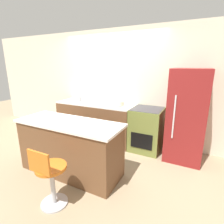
{
  "coord_description": "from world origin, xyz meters",
  "views": [
    {
      "loc": [
        1.92,
        -3.13,
        1.81
      ],
      "look_at": [
        0.52,
        -0.35,
        0.96
      ],
      "focal_mm": 28.0,
      "sensor_mm": 36.0,
      "label": 1
    }
  ],
  "objects_px": {
    "refrigerator": "(187,116)",
    "stool_chair": "(50,178)",
    "oven_range": "(146,129)",
    "kettle": "(78,98)",
    "mixing_bowl": "(118,103)"
  },
  "relations": [
    {
      "from": "oven_range",
      "to": "stool_chair",
      "type": "bearing_deg",
      "value": -106.77
    },
    {
      "from": "stool_chair",
      "to": "mixing_bowl",
      "type": "height_order",
      "value": "mixing_bowl"
    },
    {
      "from": "oven_range",
      "to": "kettle",
      "type": "height_order",
      "value": "kettle"
    },
    {
      "from": "oven_range",
      "to": "kettle",
      "type": "xyz_separation_m",
      "value": [
        -1.8,
        -0.0,
        0.53
      ]
    },
    {
      "from": "stool_chair",
      "to": "oven_range",
      "type": "bearing_deg",
      "value": 73.23
    },
    {
      "from": "refrigerator",
      "to": "mixing_bowl",
      "type": "bearing_deg",
      "value": 179.31
    },
    {
      "from": "refrigerator",
      "to": "stool_chair",
      "type": "distance_m",
      "value": 2.56
    },
    {
      "from": "oven_range",
      "to": "refrigerator",
      "type": "xyz_separation_m",
      "value": [
        0.76,
        -0.02,
        0.41
      ]
    },
    {
      "from": "oven_range",
      "to": "refrigerator",
      "type": "distance_m",
      "value": 0.87
    },
    {
      "from": "stool_chair",
      "to": "kettle",
      "type": "height_order",
      "value": "kettle"
    },
    {
      "from": "mixing_bowl",
      "to": "kettle",
      "type": "bearing_deg",
      "value": 180.0
    },
    {
      "from": "stool_chair",
      "to": "mixing_bowl",
      "type": "bearing_deg",
      "value": 90.93
    },
    {
      "from": "refrigerator",
      "to": "stool_chair",
      "type": "height_order",
      "value": "refrigerator"
    },
    {
      "from": "refrigerator",
      "to": "kettle",
      "type": "relative_size",
      "value": 8.94
    },
    {
      "from": "oven_range",
      "to": "kettle",
      "type": "relative_size",
      "value": 4.72
    }
  ]
}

